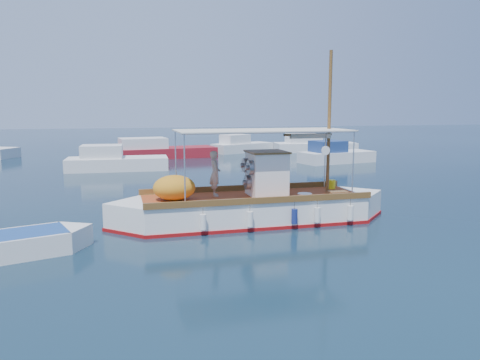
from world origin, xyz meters
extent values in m
plane|color=black|center=(0.00, 0.00, 0.00)|extent=(160.00, 160.00, 0.00)
cube|color=white|center=(-0.71, 0.72, 0.35)|extent=(7.51, 2.61, 1.10)
cube|color=white|center=(-4.44, 0.65, 0.35)|extent=(2.49, 2.49, 1.10)
cube|color=white|center=(3.03, 0.78, 0.35)|extent=(2.49, 2.49, 1.10)
cube|color=maroon|center=(-0.71, 0.72, 0.02)|extent=(7.61, 2.69, 0.18)
cube|color=#9A3C18|center=(-0.71, 0.72, 0.88)|extent=(7.50, 2.41, 0.06)
cube|color=brown|center=(-0.73, 1.97, 1.00)|extent=(7.57, 0.22, 0.20)
cube|color=brown|center=(-0.69, -0.54, 1.00)|extent=(7.57, 0.22, 0.20)
cube|color=white|center=(-0.21, 0.72, 1.64)|extent=(1.22, 1.31, 1.49)
cube|color=brown|center=(-0.21, 0.72, 2.42)|extent=(1.32, 1.41, 0.06)
cylinder|color=slate|center=(-0.85, 0.39, 1.94)|extent=(0.23, 0.50, 0.50)
cylinder|color=slate|center=(-0.86, 1.03, 1.94)|extent=(0.23, 0.50, 0.50)
cylinder|color=slate|center=(-0.86, 0.71, 1.39)|extent=(0.23, 0.50, 0.50)
cylinder|color=brown|center=(2.08, 0.76, 3.39)|extent=(0.12, 0.12, 4.98)
cylinder|color=brown|center=(1.28, 0.75, 2.99)|extent=(1.79, 0.11, 0.08)
cylinder|color=silver|center=(-3.22, 1.77, 2.02)|extent=(0.04, 0.04, 2.24)
cylinder|color=silver|center=(-3.18, -0.42, 2.02)|extent=(0.04, 0.04, 2.24)
cylinder|color=silver|center=(2.46, 1.86, 2.02)|extent=(0.04, 0.04, 2.24)
cylinder|color=silver|center=(2.50, -0.33, 2.02)|extent=(0.04, 0.04, 2.24)
cube|color=beige|center=(-0.36, 0.72, 3.16)|extent=(5.91, 2.48, 0.04)
ellipsoid|color=orange|center=(-3.40, 0.67, 1.31)|extent=(1.41, 1.21, 0.84)
cube|color=yellow|center=(0.58, 1.28, 1.10)|extent=(0.25, 0.18, 0.40)
cylinder|color=yellow|center=(2.57, 1.47, 1.07)|extent=(0.30, 0.30, 0.34)
cube|color=brown|center=(2.28, 0.37, 0.96)|extent=(0.65, 0.46, 0.12)
cylinder|color=#B2B2B2|center=(0.99, 0.19, 0.96)|extent=(0.51, 0.51, 0.12)
cylinder|color=white|center=(1.50, -0.29, 2.52)|extent=(0.30, 0.03, 0.30)
cylinder|color=white|center=(-2.68, -0.71, 0.45)|extent=(0.20, 0.20, 0.48)
cylinder|color=navy|center=(0.31, -0.66, 0.45)|extent=(0.20, 0.20, 0.48)
cylinder|color=white|center=(2.30, -0.63, 0.45)|extent=(0.20, 0.20, 0.48)
imported|color=#AC9D8E|center=(-1.95, 1.09, 1.68)|extent=(0.40, 0.59, 1.55)
cube|color=white|center=(-6.64, -0.95, 0.21)|extent=(1.45, 1.45, 0.77)
cube|color=silver|center=(-5.39, 15.98, 0.30)|extent=(6.30, 2.60, 1.00)
cube|color=silver|center=(-6.32, 16.01, 1.20)|extent=(2.55, 2.12, 0.80)
cube|color=maroon|center=(-2.23, 22.77, 0.30)|extent=(9.07, 4.02, 1.00)
cube|color=silver|center=(-3.53, 22.58, 1.20)|extent=(3.81, 2.85, 0.80)
cube|color=silver|center=(9.93, 16.40, 0.30)|extent=(5.77, 3.32, 1.00)
cube|color=navy|center=(9.14, 16.23, 1.20)|extent=(2.52, 2.30, 0.80)
cube|color=silver|center=(11.82, 24.89, 0.30)|extent=(7.44, 3.20, 1.00)
cube|color=silver|center=(10.74, 24.98, 1.20)|extent=(3.08, 2.45, 0.80)
cube|color=silver|center=(5.28, 25.82, 0.30)|extent=(5.89, 4.07, 1.00)
cube|color=silver|center=(4.52, 25.48, 1.20)|extent=(2.72, 2.45, 0.80)
camera|label=1|loc=(-4.94, -14.52, 3.91)|focal=35.00mm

